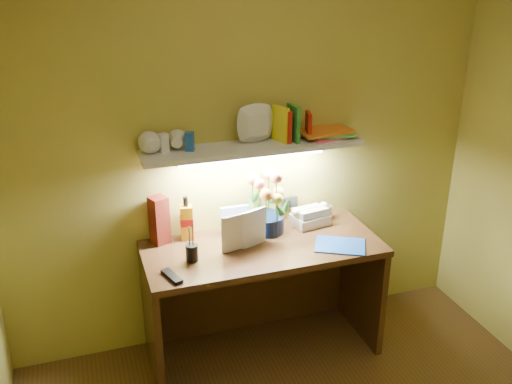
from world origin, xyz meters
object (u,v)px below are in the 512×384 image
at_px(desk_clock, 325,212).
at_px(whisky_bottle, 186,218).
at_px(desk, 263,300).
at_px(flower_bouquet, 267,203).
at_px(telephone, 310,215).

xyz_separation_m(desk_clock, whisky_bottle, (-0.91, 0.00, 0.09)).
height_order(desk, flower_bouquet, flower_bouquet).
relative_size(desk_clock, whisky_bottle, 0.32).
bearing_deg(desk_clock, whisky_bottle, -164.56).
relative_size(desk, whisky_bottle, 5.14).
relative_size(telephone, whisky_bottle, 0.80).
distance_m(desk_clock, whisky_bottle, 0.91).
height_order(desk, desk_clock, desk_clock).
height_order(telephone, desk_clock, telephone).
xyz_separation_m(desk, whisky_bottle, (-0.40, 0.23, 0.51)).
height_order(flower_bouquet, whisky_bottle, flower_bouquet).
distance_m(flower_bouquet, desk_clock, 0.44).
distance_m(desk, desk_clock, 0.69).
bearing_deg(whisky_bottle, flower_bouquet, -6.76).
bearing_deg(telephone, desk_clock, 11.13).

